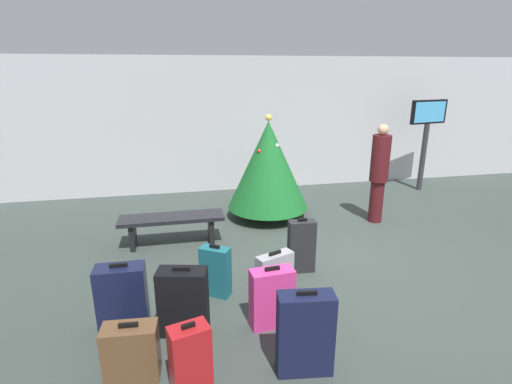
% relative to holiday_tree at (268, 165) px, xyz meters
% --- Properties ---
extents(ground_plane, '(16.00, 16.00, 0.00)m').
position_rel_holiday_tree_xyz_m(ground_plane, '(0.72, -1.98, -1.00)').
color(ground_plane, '#38423D').
extents(back_wall, '(16.00, 0.20, 2.96)m').
position_rel_holiday_tree_xyz_m(back_wall, '(0.72, 1.97, 0.48)').
color(back_wall, silver).
rests_on(back_wall, ground_plane).
extents(holiday_tree, '(1.49, 1.49, 1.93)m').
position_rel_holiday_tree_xyz_m(holiday_tree, '(0.00, 0.00, 0.00)').
color(holiday_tree, '#4C3319').
rests_on(holiday_tree, ground_plane).
extents(flight_info_kiosk, '(0.94, 0.26, 2.05)m').
position_rel_holiday_tree_xyz_m(flight_info_kiosk, '(3.86, 1.00, 0.44)').
color(flight_info_kiosk, '#333338').
rests_on(flight_info_kiosk, ground_plane).
extents(waiting_bench, '(1.62, 0.44, 0.48)m').
position_rel_holiday_tree_xyz_m(waiting_bench, '(-1.76, -0.91, -0.64)').
color(waiting_bench, black).
rests_on(waiting_bench, ground_plane).
extents(traveller_0, '(0.42, 0.42, 1.78)m').
position_rel_holiday_tree_xyz_m(traveller_0, '(1.88, -0.62, -0.06)').
color(traveller_0, '#4C1419').
rests_on(traveller_0, ground_plane).
extents(suitcase_0, '(0.37, 0.19, 0.78)m').
position_rel_holiday_tree_xyz_m(suitcase_0, '(-0.02, -2.13, -0.63)').
color(suitcase_0, '#232326').
rests_on(suitcase_0, ground_plane).
extents(suitcase_1, '(0.48, 0.25, 0.70)m').
position_rel_holiday_tree_xyz_m(suitcase_1, '(-0.71, -3.22, -0.67)').
color(suitcase_1, '#E5388C').
rests_on(suitcase_1, ground_plane).
extents(suitcase_2, '(0.38, 0.29, 0.67)m').
position_rel_holiday_tree_xyz_m(suitcase_2, '(-1.60, -3.96, -0.69)').
color(suitcase_2, '#B2191E').
rests_on(suitcase_2, ground_plane).
extents(suitcase_3, '(0.50, 0.27, 0.57)m').
position_rel_holiday_tree_xyz_m(suitcase_3, '(-2.12, -3.70, -0.74)').
color(suitcase_3, brown).
rests_on(suitcase_3, ground_plane).
extents(suitcase_4, '(0.51, 0.33, 0.57)m').
position_rel_holiday_tree_xyz_m(suitcase_4, '(-0.52, -2.60, -0.74)').
color(suitcase_4, '#9EA0A5').
rests_on(suitcase_4, ground_plane).
extents(suitcase_5, '(0.51, 0.27, 0.77)m').
position_rel_holiday_tree_xyz_m(suitcase_5, '(-2.27, -2.96, -0.64)').
color(suitcase_5, '#141938').
rests_on(suitcase_5, ground_plane).
extents(suitcase_6, '(0.55, 0.35, 0.77)m').
position_rel_holiday_tree_xyz_m(suitcase_6, '(-1.64, -3.15, -0.64)').
color(suitcase_6, black).
rests_on(suitcase_6, ground_plane).
extents(suitcase_7, '(0.53, 0.28, 0.84)m').
position_rel_holiday_tree_xyz_m(suitcase_7, '(-0.57, -3.94, -0.60)').
color(suitcase_7, '#141938').
rests_on(suitcase_7, ground_plane).
extents(suitcase_8, '(0.40, 0.33, 0.67)m').
position_rel_holiday_tree_xyz_m(suitcase_8, '(-1.24, -2.49, -0.69)').
color(suitcase_8, '#19606B').
rests_on(suitcase_8, ground_plane).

